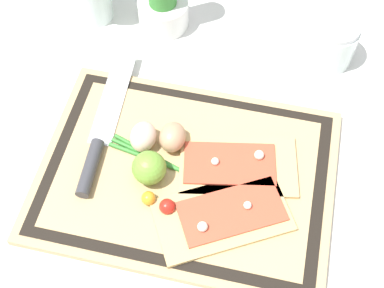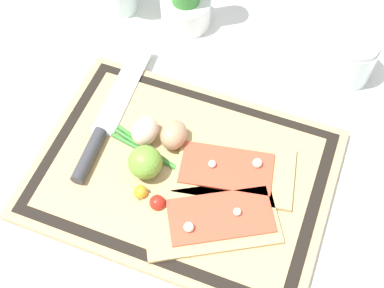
{
  "view_description": "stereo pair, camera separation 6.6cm",
  "coord_description": "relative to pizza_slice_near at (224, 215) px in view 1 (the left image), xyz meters",
  "views": [
    {
      "loc": [
        0.1,
        -0.41,
        0.78
      ],
      "look_at": [
        0.0,
        0.04,
        0.04
      ],
      "focal_mm": 50.0,
      "sensor_mm": 36.0,
      "label": 1
    },
    {
      "loc": [
        0.16,
        -0.39,
        0.78
      ],
      "look_at": [
        0.0,
        0.04,
        0.04
      ],
      "focal_mm": 50.0,
      "sensor_mm": 36.0,
      "label": 2
    }
  ],
  "objects": [
    {
      "name": "pizza_slice_near",
      "position": [
        0.0,
        0.0,
        0.0
      ],
      "size": [
        0.23,
        0.2,
        0.02
      ],
      "color": "tan",
      "rests_on": "cutting_board"
    },
    {
      "name": "sauce_jar",
      "position": [
        0.13,
        0.37,
        0.01
      ],
      "size": [
        0.09,
        0.09,
        0.09
      ],
      "color": "silver",
      "rests_on": "ground_plane"
    },
    {
      "name": "cutting_board",
      "position": [
        -0.07,
        0.06,
        -0.01
      ],
      "size": [
        0.48,
        0.35,
        0.02
      ],
      "color": "tan",
      "rests_on": "ground_plane"
    },
    {
      "name": "ground_plane",
      "position": [
        -0.07,
        0.06,
        -0.02
      ],
      "size": [
        6.0,
        6.0,
        0.0
      ],
      "primitive_type": "plane",
      "color": "silver"
    },
    {
      "name": "pizza_slice_far",
      "position": [
        0.0,
        0.09,
        0.0
      ],
      "size": [
        0.21,
        0.14,
        0.02
      ],
      "color": "tan",
      "rests_on": "cutting_board"
    },
    {
      "name": "cherry_tomato_yellow",
      "position": [
        -0.12,
        -0.0,
        0.01
      ],
      "size": [
        0.02,
        0.02,
        0.02
      ],
      "primitive_type": "sphere",
      "color": "gold",
      "rests_on": "cutting_board"
    },
    {
      "name": "egg_brown",
      "position": [
        -0.11,
        0.11,
        0.02
      ],
      "size": [
        0.04,
        0.05,
        0.04
      ],
      "primitive_type": "ellipsoid",
      "color": "tan",
      "rests_on": "cutting_board"
    },
    {
      "name": "knife",
      "position": [
        -0.23,
        0.08,
        0.0
      ],
      "size": [
        0.05,
        0.31,
        0.02
      ],
      "color": "silver",
      "rests_on": "cutting_board"
    },
    {
      "name": "scallion_bunch",
      "position": [
        -0.09,
        0.06,
        -0.0
      ],
      "size": [
        0.25,
        0.09,
        0.01
      ],
      "color": "#388433",
      "rests_on": "cutting_board"
    },
    {
      "name": "egg_pink",
      "position": [
        -0.15,
        0.1,
        0.02
      ],
      "size": [
        0.04,
        0.05,
        0.04
      ],
      "primitive_type": "ellipsoid",
      "color": "beige",
      "rests_on": "cutting_board"
    },
    {
      "name": "cherry_tomato_red",
      "position": [
        -0.09,
        -0.01,
        0.01
      ],
      "size": [
        0.02,
        0.02,
        0.02
      ],
      "primitive_type": "sphere",
      "color": "red",
      "rests_on": "cutting_board"
    },
    {
      "name": "lime",
      "position": [
        -0.13,
        0.04,
        0.02
      ],
      "size": [
        0.05,
        0.05,
        0.05
      ],
      "primitive_type": "sphere",
      "color": "#70A838",
      "rests_on": "cutting_board"
    }
  ]
}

